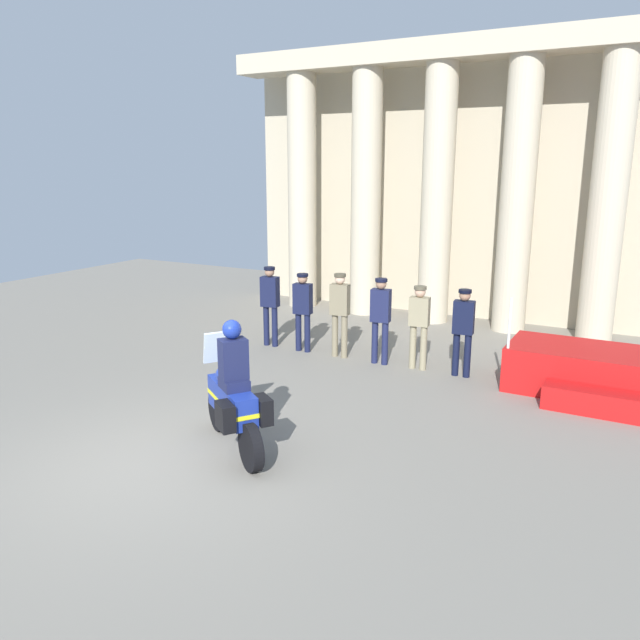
% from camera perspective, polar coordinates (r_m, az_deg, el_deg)
% --- Properties ---
extents(ground_plane, '(28.00, 28.00, 0.00)m').
position_cam_1_polar(ground_plane, '(8.91, -14.79, -12.62)').
color(ground_plane, gray).
extents(colonnade_backdrop, '(11.16, 1.63, 7.00)m').
position_cam_1_polar(colonnade_backdrop, '(16.45, 11.20, 12.90)').
color(colonnade_backdrop, '#B6AB91').
rests_on(colonnade_backdrop, ground_plane).
extents(reviewing_stand, '(3.45, 1.94, 1.69)m').
position_cam_1_polar(reviewing_stand, '(11.92, 24.86, -4.65)').
color(reviewing_stand, '#B71414').
rests_on(reviewing_stand, ground_plane).
extents(officer_in_row_0, '(0.40, 0.27, 1.76)m').
position_cam_1_polar(officer_in_row_0, '(13.77, -4.55, 1.85)').
color(officer_in_row_0, '#141938').
rests_on(officer_in_row_0, ground_plane).
extents(officer_in_row_1, '(0.40, 0.27, 1.69)m').
position_cam_1_polar(officer_in_row_1, '(13.33, -1.58, 1.28)').
color(officer_in_row_1, '#141938').
rests_on(officer_in_row_1, ground_plane).
extents(officer_in_row_2, '(0.40, 0.27, 1.76)m').
position_cam_1_polar(officer_in_row_2, '(12.92, 1.80, 1.07)').
color(officer_in_row_2, '#7A7056').
rests_on(officer_in_row_2, ground_plane).
extents(officer_in_row_3, '(0.40, 0.27, 1.74)m').
position_cam_1_polar(officer_in_row_3, '(12.52, 5.50, 0.54)').
color(officer_in_row_3, '#191E42').
rests_on(officer_in_row_3, ground_plane).
extents(officer_in_row_4, '(0.40, 0.27, 1.65)m').
position_cam_1_polar(officer_in_row_4, '(12.30, 8.97, -0.06)').
color(officer_in_row_4, gray).
rests_on(officer_in_row_4, ground_plane).
extents(officer_in_row_5, '(0.40, 0.27, 1.67)m').
position_cam_1_polar(officer_in_row_5, '(12.02, 12.85, -0.51)').
color(officer_in_row_5, black).
rests_on(officer_in_row_5, ground_plane).
extents(motorcycle_with_rider, '(1.78, 1.31, 1.90)m').
position_cam_1_polar(motorcycle_with_rider, '(8.80, -7.84, -6.95)').
color(motorcycle_with_rider, black).
rests_on(motorcycle_with_rider, ground_plane).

